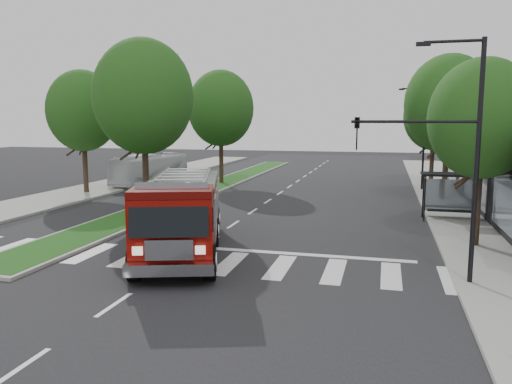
# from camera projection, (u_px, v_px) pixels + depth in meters

# --- Properties ---
(ground) EXTENTS (140.00, 140.00, 0.00)m
(ground) POSITION_uv_depth(u_px,v_px,m) (207.00, 242.00, 22.48)
(ground) COLOR black
(ground) RESTS_ON ground
(sidewalk_right) EXTENTS (5.00, 80.00, 0.15)m
(sidewalk_right) POSITION_uv_depth(u_px,v_px,m) (469.00, 214.00, 28.95)
(sidewalk_right) COLOR gray
(sidewalk_right) RESTS_ON ground
(sidewalk_left) EXTENTS (5.00, 80.00, 0.15)m
(sidewalk_left) POSITION_uv_depth(u_px,v_px,m) (64.00, 196.00, 35.66)
(sidewalk_left) COLOR gray
(sidewalk_left) RESTS_ON ground
(median) EXTENTS (3.00, 50.00, 0.15)m
(median) POSITION_uv_depth(u_px,v_px,m) (214.00, 186.00, 41.22)
(median) COLOR gray
(median) RESTS_ON ground
(bus_shelter) EXTENTS (3.20, 1.60, 2.61)m
(bus_shelter) POSITION_uv_depth(u_px,v_px,m) (451.00, 184.00, 27.22)
(bus_shelter) COLOR black
(bus_shelter) RESTS_ON ground
(tree_right_near) EXTENTS (4.40, 4.40, 8.05)m
(tree_right_near) POSITION_uv_depth(u_px,v_px,m) (482.00, 119.00, 20.77)
(tree_right_near) COLOR black
(tree_right_near) RESTS_ON ground
(tree_right_mid) EXTENTS (5.60, 5.60, 9.72)m
(tree_right_mid) POSITION_uv_depth(u_px,v_px,m) (449.00, 104.00, 32.13)
(tree_right_mid) COLOR black
(tree_right_mid) RESTS_ON ground
(tree_right_far) EXTENTS (5.00, 5.00, 8.73)m
(tree_right_far) POSITION_uv_depth(u_px,v_px,m) (434.00, 116.00, 41.80)
(tree_right_far) COLOR black
(tree_right_far) RESTS_ON ground
(tree_median_near) EXTENTS (5.80, 5.80, 10.16)m
(tree_median_near) POSITION_uv_depth(u_px,v_px,m) (143.00, 97.00, 28.77)
(tree_median_near) COLOR black
(tree_median_near) RESTS_ON ground
(tree_median_far) EXTENTS (5.60, 5.60, 9.72)m
(tree_median_far) POSITION_uv_depth(u_px,v_px,m) (221.00, 108.00, 42.23)
(tree_median_far) COLOR black
(tree_median_far) RESTS_ON ground
(tree_left_mid) EXTENTS (5.20, 5.20, 9.16)m
(tree_left_mid) POSITION_uv_depth(u_px,v_px,m) (83.00, 111.00, 36.60)
(tree_left_mid) COLOR black
(tree_left_mid) RESTS_ON ground
(streetlight_right_near) EXTENTS (4.08, 0.22, 8.00)m
(streetlight_right_near) POSITION_uv_depth(u_px,v_px,m) (448.00, 145.00, 16.08)
(streetlight_right_near) COLOR black
(streetlight_right_near) RESTS_ON ground
(streetlight_right_far) EXTENTS (2.11, 0.20, 8.00)m
(streetlight_right_far) POSITION_uv_depth(u_px,v_px,m) (422.00, 133.00, 38.45)
(streetlight_right_far) COLOR black
(streetlight_right_far) RESTS_ON ground
(fire_engine) EXTENTS (5.66, 10.05, 3.34)m
(fire_engine) POSITION_uv_depth(u_px,v_px,m) (182.00, 214.00, 20.58)
(fire_engine) COLOR #4F0704
(fire_engine) RESTS_ON ground
(city_bus) EXTENTS (3.13, 9.54, 2.61)m
(city_bus) POSITION_uv_depth(u_px,v_px,m) (151.00, 169.00, 43.20)
(city_bus) COLOR silver
(city_bus) RESTS_ON ground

